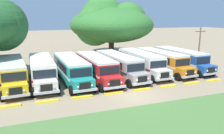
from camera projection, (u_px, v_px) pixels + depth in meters
The scene contains 19 objects.
ground_plane at pixel (135, 96), 21.83m from camera, with size 220.00×220.00×0.00m, color #937F60.
parked_bus_slot_0 at pixel (13, 72), 25.01m from camera, with size 3.44×10.95×2.82m.
parked_bus_slot_1 at pixel (42, 69), 26.14m from camera, with size 2.68×10.84×2.82m.
parked_bus_slot_2 at pixel (71, 68), 26.64m from camera, with size 3.03×10.88×2.82m.
parked_bus_slot_3 at pixel (96, 67), 27.53m from camera, with size 3.02×10.88×2.82m.
parked_bus_slot_4 at pixel (119, 64), 28.85m from camera, with size 3.29×10.93×2.82m.
parked_bus_slot_5 at pixel (141, 62), 30.58m from camera, with size 2.75×10.85×2.82m.
parked_bus_slot_6 at pixel (161, 60), 31.56m from camera, with size 3.36×10.94×2.82m.
parked_bus_slot_7 at pixel (181, 58), 32.86m from camera, with size 3.10×10.89×2.82m.
curb_wheelstop_0 at pixel (9, 106), 19.27m from camera, with size 2.00×0.36×0.15m, color yellow.
curb_wheelstop_1 at pixel (47, 101), 20.38m from camera, with size 2.00×0.36×0.15m, color yellow.
curb_wheelstop_2 at pixel (82, 97), 21.50m from camera, with size 2.00×0.36×0.15m, color yellow.
curb_wheelstop_3 at pixel (114, 93), 22.61m from camera, with size 2.00×0.36×0.15m, color yellow.
curb_wheelstop_4 at pixel (142, 89), 23.72m from camera, with size 2.00×0.36×0.15m, color yellow.
curb_wheelstop_5 at pixel (168, 86), 24.84m from camera, with size 2.00×0.36×0.15m, color yellow.
curb_wheelstop_6 at pixel (192, 83), 25.95m from camera, with size 2.00×0.36×0.15m, color yellow.
curb_wheelstop_7 at pixel (214, 80), 27.06m from camera, with size 2.00×0.36×0.15m, color yellow.
broad_shade_tree at pixel (110, 23), 43.04m from camera, with size 15.47×17.87×11.56m.
utility_pole at pixel (199, 46), 33.79m from camera, with size 1.80×0.20×6.00m.
Camera 1 is at (-9.38, -18.54, 7.63)m, focal length 36.05 mm.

